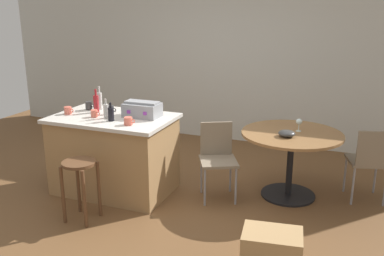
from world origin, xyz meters
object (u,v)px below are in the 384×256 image
(dining_table, at_px, (291,148))
(toolbox, at_px, (142,109))
(bottle_3, at_px, (111,114))
(cup_0, at_px, (89,106))
(bottle_2, at_px, (96,103))
(cup_1, at_px, (128,121))
(cup_4, at_px, (68,110))
(wine_glass, at_px, (299,122))
(cup_2, at_px, (94,113))
(bottle_1, at_px, (100,101))
(kitchen_island, at_px, (114,154))
(folding_chair_near, at_px, (218,155))
(cup_3, at_px, (111,110))
(wooden_stool, at_px, (80,177))
(folding_chair_far, at_px, (369,159))
(bottle_0, at_px, (106,111))
(serving_bowl, at_px, (287,133))
(cardboard_box, at_px, (271,254))

(dining_table, distance_m, toolbox, 1.72)
(bottle_3, relative_size, cup_0, 1.78)
(bottle_2, bearing_deg, cup_1, -28.70)
(cup_4, relative_size, wine_glass, 0.84)
(bottle_2, relative_size, cup_2, 2.45)
(bottle_1, distance_m, bottle_3, 0.58)
(cup_4, bearing_deg, cup_0, 68.96)
(kitchen_island, bearing_deg, folding_chair_near, 13.83)
(cup_4, bearing_deg, bottle_2, 35.72)
(wine_glass, bearing_deg, cup_3, -164.28)
(wooden_stool, xyz_separation_m, folding_chair_far, (2.69, 1.49, 0.04))
(dining_table, height_order, bottle_1, bottle_1)
(kitchen_island, xyz_separation_m, folding_chair_far, (2.75, 0.75, 0.05))
(toolbox, xyz_separation_m, bottle_2, (-0.60, -0.01, 0.02))
(bottle_3, bearing_deg, cup_2, 163.59)
(folding_chair_far, distance_m, bottle_0, 2.93)
(folding_chair_far, xyz_separation_m, wine_glass, (-0.76, -0.08, 0.36))
(bottle_2, bearing_deg, toolbox, 1.38)
(cup_1, distance_m, wine_glass, 1.88)
(folding_chair_near, xyz_separation_m, serving_bowl, (0.73, 0.13, 0.30))
(cup_4, bearing_deg, kitchen_island, 9.05)
(toolbox, distance_m, cup_0, 0.76)
(dining_table, bearing_deg, cardboard_box, -85.96)
(wine_glass, bearing_deg, bottle_0, -159.25)
(cup_0, distance_m, cup_2, 0.37)
(wooden_stool, relative_size, folding_chair_far, 0.74)
(wooden_stool, bearing_deg, cup_4, 132.09)
(cardboard_box, bearing_deg, cup_3, 152.81)
(kitchen_island, xyz_separation_m, toolbox, (0.32, 0.12, 0.53))
(cup_0, bearing_deg, cardboard_box, -25.33)
(cup_0, xyz_separation_m, cup_3, (0.36, -0.09, -0.00))
(cup_1, height_order, cup_4, cup_4)
(wine_glass, bearing_deg, bottle_2, -165.83)
(cup_1, height_order, cup_3, cup_3)
(cup_2, relative_size, wine_glass, 0.79)
(dining_table, height_order, serving_bowl, serving_bowl)
(bottle_1, xyz_separation_m, serving_bowl, (2.21, 0.18, -0.22))
(wooden_stool, distance_m, toolbox, 1.04)
(wooden_stool, bearing_deg, cup_1, 60.60)
(folding_chair_far, bearing_deg, cup_1, -157.75)
(bottle_3, relative_size, wine_glass, 1.42)
(serving_bowl, bearing_deg, wooden_stool, -147.68)
(folding_chair_far, relative_size, cup_4, 7.07)
(folding_chair_near, distance_m, folding_chair_far, 1.65)
(kitchen_island, distance_m, bottle_2, 0.63)
(bottle_2, height_order, bottle_3, bottle_2)
(wooden_stool, xyz_separation_m, cup_2, (-0.23, 0.65, 0.48))
(kitchen_island, distance_m, folding_chair_far, 2.85)
(bottle_1, bearing_deg, kitchen_island, -36.95)
(serving_bowl, bearing_deg, cup_0, -174.11)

